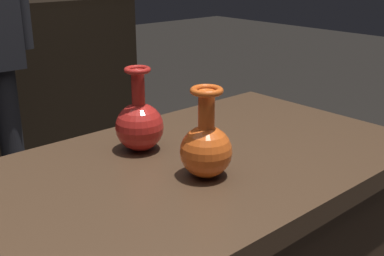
{
  "coord_description": "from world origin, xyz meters",
  "views": [
    {
      "loc": [
        -0.65,
        -0.77,
        1.25
      ],
      "look_at": [
        0.0,
        -0.04,
        0.9
      ],
      "focal_mm": 45.42,
      "sensor_mm": 36.0,
      "label": 1
    }
  ],
  "objects": [
    {
      "name": "vase_centerpiece",
      "position": [
        0.01,
        -0.08,
        0.87
      ],
      "size": [
        0.11,
        0.11,
        0.2
      ],
      "color": "#E55B1E",
      "rests_on": "display_plinth"
    },
    {
      "name": "vase_tall_behind",
      "position": [
        -0.01,
        0.14,
        0.87
      ],
      "size": [
        0.12,
        0.12,
        0.21
      ],
      "color": "red",
      "rests_on": "display_plinth"
    }
  ]
}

